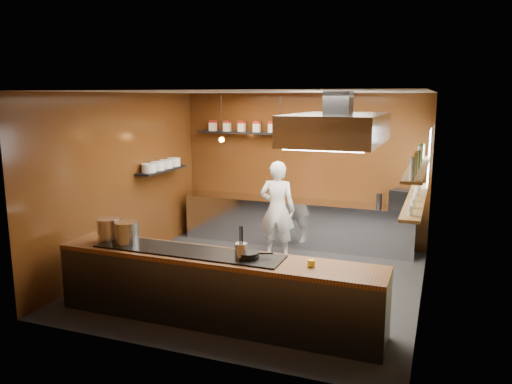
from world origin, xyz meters
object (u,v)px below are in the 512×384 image
at_px(stockpot_large, 109,229).
at_px(espresso_machine, 401,199).
at_px(stockpot_small, 127,233).
at_px(extractor_hood, 338,128).
at_px(chef, 277,209).

height_order(stockpot_large, espresso_machine, stockpot_large).
xyz_separation_m(stockpot_large, stockpot_small, (0.33, -0.06, -0.00)).
height_order(extractor_hood, stockpot_small, extractor_hood).
bearing_deg(chef, stockpot_small, 61.97).
bearing_deg(extractor_hood, espresso_machine, 74.51).
bearing_deg(chef, espresso_machine, -163.82).
xyz_separation_m(stockpot_small, chef, (1.21, 2.93, -0.20)).
relative_size(stockpot_small, chef, 0.18).
bearing_deg(stockpot_large, espresso_machine, 45.50).
height_order(espresso_machine, chef, chef).
distance_m(extractor_hood, espresso_machine, 3.00).
height_order(stockpot_large, stockpot_small, stockpot_large).
xyz_separation_m(extractor_hood, espresso_machine, (0.70, 2.54, -1.43)).
height_order(stockpot_small, chef, chef).
bearing_deg(stockpot_small, stockpot_large, 170.38).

